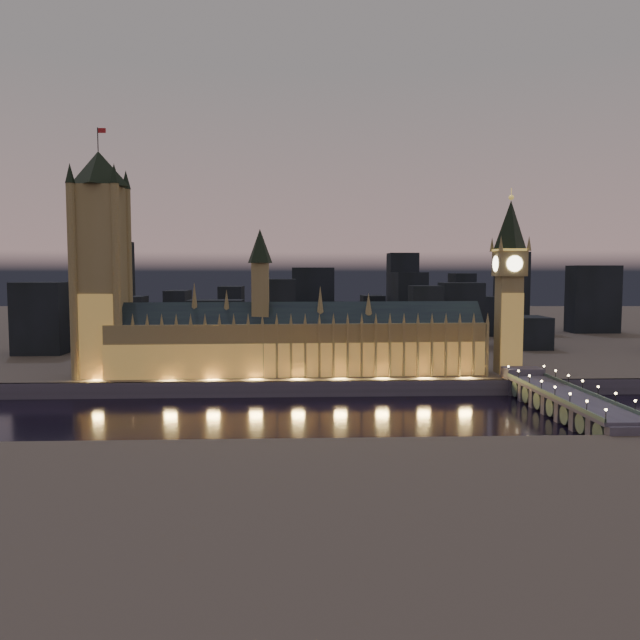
{
  "coord_description": "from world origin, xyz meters",
  "views": [
    {
      "loc": [
        -8.66,
        -271.4,
        63.43
      ],
      "look_at": [
        5.0,
        55.0,
        38.0
      ],
      "focal_mm": 35.0,
      "sensor_mm": 36.0,
      "label": 1
    }
  ],
  "objects_px": {
    "palace_of_westminster": "(296,341)",
    "victoria_tower": "(101,254)",
    "elizabeth_tower": "(510,271)",
    "river_boat": "(522,447)",
    "westminster_bridge": "(562,401)"
  },
  "relations": [
    {
      "from": "river_boat",
      "to": "elizabeth_tower",
      "type": "bearing_deg",
      "value": 73.27
    },
    {
      "from": "palace_of_westminster",
      "to": "westminster_bridge",
      "type": "relative_size",
      "value": 1.79
    },
    {
      "from": "westminster_bridge",
      "to": "river_boat",
      "type": "xyz_separation_m",
      "value": [
        -38.21,
        -54.56,
        -4.43
      ]
    },
    {
      "from": "victoria_tower",
      "to": "westminster_bridge",
      "type": "distance_m",
      "value": 239.12
    },
    {
      "from": "river_boat",
      "to": "westminster_bridge",
      "type": "bearing_deg",
      "value": 54.99
    },
    {
      "from": "palace_of_westminster",
      "to": "river_boat",
      "type": "xyz_separation_m",
      "value": [
        79.43,
        -119.74,
        -24.81
      ]
    },
    {
      "from": "palace_of_westminster",
      "to": "river_boat",
      "type": "height_order",
      "value": "palace_of_westminster"
    },
    {
      "from": "westminster_bridge",
      "to": "river_boat",
      "type": "height_order",
      "value": "westminster_bridge"
    },
    {
      "from": "victoria_tower",
      "to": "westminster_bridge",
      "type": "xyz_separation_m",
      "value": [
        220.16,
        -65.37,
        -66.59
      ]
    },
    {
      "from": "victoria_tower",
      "to": "elizabeth_tower",
      "type": "bearing_deg",
      "value": -0.0
    },
    {
      "from": "westminster_bridge",
      "to": "victoria_tower",
      "type": "bearing_deg",
      "value": 163.46
    },
    {
      "from": "palace_of_westminster",
      "to": "elizabeth_tower",
      "type": "relative_size",
      "value": 2.02
    },
    {
      "from": "elizabeth_tower",
      "to": "river_boat",
      "type": "distance_m",
      "value": 139.75
    },
    {
      "from": "palace_of_westminster",
      "to": "victoria_tower",
      "type": "bearing_deg",
      "value": 179.89
    },
    {
      "from": "palace_of_westminster",
      "to": "victoria_tower",
      "type": "height_order",
      "value": "victoria_tower"
    }
  ]
}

